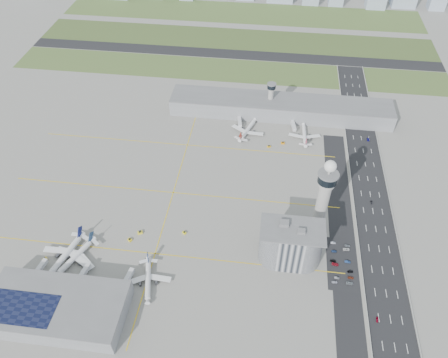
# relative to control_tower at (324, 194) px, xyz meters

# --- Properties ---
(ground) EXTENTS (1000.00, 1000.00, 0.00)m
(ground) POSITION_rel_control_tower_xyz_m (-72.00, -8.00, -35.04)
(ground) COLOR gray
(grass_strip_0) EXTENTS (480.00, 50.00, 0.08)m
(grass_strip_0) POSITION_rel_control_tower_xyz_m (-92.00, 217.00, -35.00)
(grass_strip_0) COLOR #445E2C
(grass_strip_0) RESTS_ON ground
(grass_strip_1) EXTENTS (480.00, 60.00, 0.08)m
(grass_strip_1) POSITION_rel_control_tower_xyz_m (-92.00, 292.00, -35.00)
(grass_strip_1) COLOR #405226
(grass_strip_1) RESTS_ON ground
(grass_strip_2) EXTENTS (480.00, 70.00, 0.08)m
(grass_strip_2) POSITION_rel_control_tower_xyz_m (-92.00, 372.00, -35.00)
(grass_strip_2) COLOR #546F34
(grass_strip_2) RESTS_ON ground
(runway) EXTENTS (480.00, 22.00, 0.10)m
(runway) POSITION_rel_control_tower_xyz_m (-92.00, 254.00, -34.98)
(runway) COLOR black
(runway) RESTS_ON ground
(highway) EXTENTS (28.00, 500.00, 0.10)m
(highway) POSITION_rel_control_tower_xyz_m (43.00, -8.00, -34.99)
(highway) COLOR black
(highway) RESTS_ON ground
(barrier_left) EXTENTS (0.60, 500.00, 1.20)m
(barrier_left) POSITION_rel_control_tower_xyz_m (29.00, -8.00, -34.44)
(barrier_left) COLOR #9E9E99
(barrier_left) RESTS_ON ground
(barrier_right) EXTENTS (0.60, 500.00, 1.20)m
(barrier_right) POSITION_rel_control_tower_xyz_m (57.00, -8.00, -34.44)
(barrier_right) COLOR #9E9E99
(barrier_right) RESTS_ON ground
(landside_road) EXTENTS (18.00, 260.00, 0.08)m
(landside_road) POSITION_rel_control_tower_xyz_m (18.00, -18.00, -35.00)
(landside_road) COLOR black
(landside_road) RESTS_ON ground
(parking_lot) EXTENTS (20.00, 44.00, 0.10)m
(parking_lot) POSITION_rel_control_tower_xyz_m (16.00, -30.00, -34.99)
(parking_lot) COLOR black
(parking_lot) RESTS_ON ground
(taxiway_line_h_0) EXTENTS (260.00, 0.60, 0.01)m
(taxiway_line_h_0) POSITION_rel_control_tower_xyz_m (-112.00, -38.00, -35.04)
(taxiway_line_h_0) COLOR yellow
(taxiway_line_h_0) RESTS_ON ground
(taxiway_line_h_1) EXTENTS (260.00, 0.60, 0.01)m
(taxiway_line_h_1) POSITION_rel_control_tower_xyz_m (-112.00, 22.00, -35.04)
(taxiway_line_h_1) COLOR yellow
(taxiway_line_h_1) RESTS_ON ground
(taxiway_line_h_2) EXTENTS (260.00, 0.60, 0.01)m
(taxiway_line_h_2) POSITION_rel_control_tower_xyz_m (-112.00, 82.00, -35.04)
(taxiway_line_h_2) COLOR yellow
(taxiway_line_h_2) RESTS_ON ground
(taxiway_line_v) EXTENTS (0.60, 260.00, 0.01)m
(taxiway_line_v) POSITION_rel_control_tower_xyz_m (-112.00, 22.00, -35.04)
(taxiway_line_v) COLOR yellow
(taxiway_line_v) RESTS_ON ground
(control_tower) EXTENTS (14.00, 14.00, 64.50)m
(control_tower) POSITION_rel_control_tower_xyz_m (0.00, 0.00, 0.00)
(control_tower) COLOR #ADAAA5
(control_tower) RESTS_ON ground
(secondary_tower) EXTENTS (8.60, 8.60, 31.90)m
(secondary_tower) POSITION_rel_control_tower_xyz_m (-42.00, 142.00, -16.24)
(secondary_tower) COLOR #ADAAA5
(secondary_tower) RESTS_ON ground
(admin_building) EXTENTS (42.00, 24.00, 33.50)m
(admin_building) POSITION_rel_control_tower_xyz_m (-20.01, -30.00, -19.74)
(admin_building) COLOR #B2B2B7
(admin_building) RESTS_ON ground
(terminal_pier) EXTENTS (210.00, 32.00, 15.80)m
(terminal_pier) POSITION_rel_control_tower_xyz_m (-32.00, 140.00, -27.14)
(terminal_pier) COLOR gray
(terminal_pier) RESTS_ON ground
(near_terminal) EXTENTS (84.00, 42.00, 13.00)m
(near_terminal) POSITION_rel_control_tower_xyz_m (-160.07, -90.02, -28.62)
(near_terminal) COLOR gray
(near_terminal) RESTS_ON ground
(airplane_near_a) EXTENTS (45.10, 49.61, 11.75)m
(airplane_near_a) POSITION_rel_control_tower_xyz_m (-171.66, -49.54, -29.17)
(airplane_near_a) COLOR white
(airplane_near_a) RESTS_ON ground
(airplane_near_b) EXTENTS (45.64, 48.67, 10.86)m
(airplane_near_b) POSITION_rel_control_tower_xyz_m (-164.68, -50.15, -29.61)
(airplane_near_b) COLOR white
(airplane_near_b) RESTS_ON ground
(airplane_near_c) EXTENTS (37.94, 41.95, 10.05)m
(airplane_near_c) POSITION_rel_control_tower_xyz_m (-110.61, -61.72, -30.01)
(airplane_near_c) COLOR white
(airplane_near_c) RESTS_ON ground
(airplane_far_a) EXTENTS (41.35, 44.81, 10.29)m
(airplane_far_a) POSITION_rel_control_tower_xyz_m (-60.32, 107.60, -29.89)
(airplane_far_a) COLOR white
(airplane_far_a) RESTS_ON ground
(airplane_far_b) EXTENTS (30.70, 35.53, 9.54)m
(airplane_far_b) POSITION_rel_control_tower_xyz_m (-8.54, 106.91, -30.27)
(airplane_far_b) COLOR white
(airplane_far_b) RESTS_ON ground
(jet_bridge_near_0) EXTENTS (5.39, 14.31, 5.70)m
(jet_bridge_near_0) POSITION_rel_control_tower_xyz_m (-185.00, -69.00, -32.19)
(jet_bridge_near_0) COLOR silver
(jet_bridge_near_0) RESTS_ON ground
(jet_bridge_near_1) EXTENTS (5.39, 14.31, 5.70)m
(jet_bridge_near_1) POSITION_rel_control_tower_xyz_m (-155.00, -69.00, -32.19)
(jet_bridge_near_1) COLOR silver
(jet_bridge_near_1) RESTS_ON ground
(jet_bridge_near_2) EXTENTS (5.39, 14.31, 5.70)m
(jet_bridge_near_2) POSITION_rel_control_tower_xyz_m (-125.00, -69.00, -32.19)
(jet_bridge_near_2) COLOR silver
(jet_bridge_near_2) RESTS_ON ground
(jet_bridge_far_0) EXTENTS (5.39, 14.31, 5.70)m
(jet_bridge_far_0) POSITION_rel_control_tower_xyz_m (-70.00, 124.00, -32.19)
(jet_bridge_far_0) COLOR silver
(jet_bridge_far_0) RESTS_ON ground
(jet_bridge_far_1) EXTENTS (5.39, 14.31, 5.70)m
(jet_bridge_far_1) POSITION_rel_control_tower_xyz_m (-20.00, 124.00, -32.19)
(jet_bridge_far_1) COLOR silver
(jet_bridge_far_1) RESTS_ON ground
(tug_0) EXTENTS (3.65, 3.94, 1.89)m
(tug_0) POSITION_rel_control_tower_xyz_m (-185.64, -52.77, -34.10)
(tug_0) COLOR gold
(tug_0) RESTS_ON ground
(tug_1) EXTENTS (3.65, 3.42, 1.75)m
(tug_1) POSITION_rel_control_tower_xyz_m (-132.62, -29.01, -34.17)
(tug_1) COLOR yellow
(tug_1) RESTS_ON ground
(tug_2) EXTENTS (4.20, 3.61, 2.05)m
(tug_2) POSITION_rel_control_tower_xyz_m (-127.15, -21.62, -34.02)
(tug_2) COLOR yellow
(tug_2) RESTS_ON ground
(tug_3) EXTENTS (3.34, 3.23, 1.60)m
(tug_3) POSITION_rel_control_tower_xyz_m (-95.31, -17.58, -34.24)
(tug_3) COLOR yellow
(tug_3) RESTS_ON ground
(tug_4) EXTENTS (3.55, 3.22, 1.70)m
(tug_4) POSITION_rel_control_tower_xyz_m (-39.67, 88.46, -34.19)
(tug_4) COLOR gold
(tug_4) RESTS_ON ground
(tug_5) EXTENTS (3.35, 2.46, 1.83)m
(tug_5) POSITION_rel_control_tower_xyz_m (-27.66, 94.81, -34.13)
(tug_5) COLOR orange
(tug_5) RESTS_ON ground
(car_lot_0) EXTENTS (3.72, 1.67, 1.24)m
(car_lot_0) POSITION_rel_control_tower_xyz_m (10.38, -45.94, -34.42)
(car_lot_0) COLOR silver
(car_lot_0) RESTS_ON ground
(car_lot_1) EXTENTS (3.45, 1.43, 1.11)m
(car_lot_1) POSITION_rel_control_tower_xyz_m (12.11, -42.37, -34.49)
(car_lot_1) COLOR gray
(car_lot_1) RESTS_ON ground
(car_lot_2) EXTENTS (4.84, 2.70, 1.28)m
(car_lot_2) POSITION_rel_control_tower_xyz_m (11.60, -31.60, -34.40)
(car_lot_2) COLOR #A41526
(car_lot_2) RESTS_ON ground
(car_lot_3) EXTENTS (4.04, 1.74, 1.16)m
(car_lot_3) POSITION_rel_control_tower_xyz_m (10.35, -29.02, -34.46)
(car_lot_3) COLOR black
(car_lot_3) RESTS_ON ground
(car_lot_4) EXTENTS (3.80, 1.72, 1.27)m
(car_lot_4) POSITION_rel_control_tower_xyz_m (11.48, -20.62, -34.41)
(car_lot_4) COLOR navy
(car_lot_4) RESTS_ON ground
(car_lot_5) EXTENTS (3.80, 1.62, 1.22)m
(car_lot_5) POSITION_rel_control_tower_xyz_m (11.23, -13.21, -34.43)
(car_lot_5) COLOR silver
(car_lot_5) RESTS_ON ground
(car_lot_6) EXTENTS (4.61, 2.24, 1.27)m
(car_lot_6) POSITION_rel_control_tower_xyz_m (20.22, -45.53, -34.41)
(car_lot_6) COLOR gray
(car_lot_6) RESTS_ON ground
(car_lot_7) EXTENTS (3.91, 1.65, 1.13)m
(car_lot_7) POSITION_rel_control_tower_xyz_m (21.21, -41.14, -34.48)
(car_lot_7) COLOR maroon
(car_lot_7) RESTS_ON ground
(car_lot_8) EXTENTS (3.97, 2.05, 1.29)m
(car_lot_8) POSITION_rel_control_tower_xyz_m (21.32, -36.31, -34.39)
(car_lot_8) COLOR black
(car_lot_8) RESTS_ON ground
(car_lot_9) EXTENTS (3.98, 1.54, 1.29)m
(car_lot_9) POSITION_rel_control_tower_xyz_m (20.13, -28.52, -34.40)
(car_lot_9) COLOR navy
(car_lot_9) RESTS_ON ground
(car_lot_10) EXTENTS (4.92, 2.69, 1.31)m
(car_lot_10) POSITION_rel_control_tower_xyz_m (20.04, -17.86, -34.39)
(car_lot_10) COLOR silver
(car_lot_10) RESTS_ON ground
(car_lot_11) EXTENTS (3.84, 1.73, 1.09)m
(car_lot_11) POSITION_rel_control_tower_xyz_m (21.01, -14.57, -34.49)
(car_lot_11) COLOR gray
(car_lot_11) RESTS_ON ground
(car_hw_0) EXTENTS (1.89, 3.73, 1.22)m
(car_hw_0) POSITION_rel_control_tower_xyz_m (34.90, -69.67, -34.43)
(car_hw_0) COLOR maroon
(car_hw_0) RESTS_ON ground
(car_hw_1) EXTENTS (1.37, 3.42, 1.11)m
(car_hw_1) POSITION_rel_control_tower_xyz_m (42.60, 30.51, -34.49)
(car_hw_1) COLOR black
(car_hw_1) RESTS_ON ground
(car_hw_2) EXTENTS (2.14, 4.56, 1.26)m
(car_hw_2) POSITION_rel_control_tower_xyz_m (48.85, 109.80, -34.41)
(car_hw_2) COLOR navy
(car_hw_2) RESTS_ON ground
(car_hw_4) EXTENTS (1.54, 3.74, 1.27)m
(car_hw_4) POSITION_rel_control_tower_xyz_m (36.64, 172.85, -34.41)
(car_hw_4) COLOR slate
(car_hw_4) RESTS_ON ground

